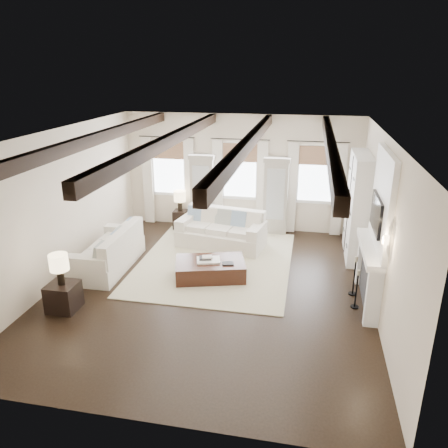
% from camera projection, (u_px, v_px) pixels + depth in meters
% --- Properties ---
extents(ground, '(7.50, 7.50, 0.00)m').
position_uv_depth(ground, '(211.00, 288.00, 9.17)').
color(ground, black).
rests_on(ground, ground).
extents(room_shell, '(6.54, 7.54, 3.22)m').
position_uv_depth(room_shell, '(254.00, 192.00, 9.22)').
color(room_shell, '#F0E0C8').
rests_on(room_shell, ground).
extents(area_rug, '(3.51, 4.24, 0.02)m').
position_uv_depth(area_rug, '(215.00, 262.00, 10.36)').
color(area_rug, beige).
rests_on(area_rug, ground).
extents(sofa_back, '(2.33, 1.36, 0.94)m').
position_uv_depth(sofa_back, '(222.00, 231.00, 11.22)').
color(sofa_back, white).
rests_on(sofa_back, ground).
extents(sofa_left, '(1.00, 2.16, 0.92)m').
position_uv_depth(sofa_left, '(111.00, 252.00, 9.97)').
color(sofa_left, white).
rests_on(sofa_left, ground).
extents(ottoman, '(1.68, 1.30, 0.39)m').
position_uv_depth(ottoman, '(210.00, 269.00, 9.57)').
color(ottoman, black).
rests_on(ottoman, ground).
extents(tray, '(0.58, 0.50, 0.04)m').
position_uv_depth(tray, '(208.00, 260.00, 9.49)').
color(tray, white).
rests_on(tray, ottoman).
extents(book_lower, '(0.30, 0.26, 0.04)m').
position_uv_depth(book_lower, '(205.00, 258.00, 9.51)').
color(book_lower, '#262628').
rests_on(book_lower, tray).
extents(book_upper, '(0.26, 0.22, 0.03)m').
position_uv_depth(book_upper, '(207.00, 257.00, 9.48)').
color(book_upper, beige).
rests_on(book_upper, book_lower).
extents(book_loose, '(0.28, 0.24, 0.03)m').
position_uv_depth(book_loose, '(228.00, 264.00, 9.35)').
color(book_loose, '#262628').
rests_on(book_loose, ottoman).
extents(side_table_front, '(0.54, 0.54, 0.54)m').
position_uv_depth(side_table_front, '(64.00, 297.00, 8.29)').
color(side_table_front, black).
rests_on(side_table_front, ground).
extents(lamp_front, '(0.35, 0.35, 0.61)m').
position_uv_depth(lamp_front, '(59.00, 264.00, 8.05)').
color(lamp_front, black).
rests_on(lamp_front, side_table_front).
extents(side_table_back, '(0.37, 0.37, 0.55)m').
position_uv_depth(side_table_back, '(181.00, 220.00, 12.39)').
color(side_table_back, black).
rests_on(side_table_back, ground).
extents(lamp_back, '(0.33, 0.33, 0.57)m').
position_uv_depth(lamp_back, '(180.00, 197.00, 12.16)').
color(lamp_back, black).
rests_on(lamp_back, side_table_back).
extents(candlestick_near, '(0.16, 0.16, 0.79)m').
position_uv_depth(candlestick_near, '(356.00, 292.00, 8.33)').
color(candlestick_near, black).
rests_on(candlestick_near, ground).
extents(candlestick_far, '(0.17, 0.17, 0.84)m').
position_uv_depth(candlestick_far, '(354.00, 279.00, 8.80)').
color(candlestick_far, black).
rests_on(candlestick_far, ground).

